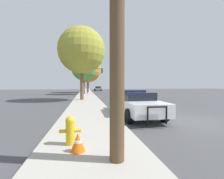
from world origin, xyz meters
TOP-DOWN VIEW (x-y plane):
  - ground_plane at (0.00, 0.00)m, footprint 110.00×110.00m
  - sidewalk_left at (-5.10, 0.00)m, footprint 3.00×110.00m
  - police_car at (-2.31, 1.73)m, footprint 2.08×5.17m
  - fire_hydrant at (-5.69, -2.28)m, footprint 0.61×0.27m
  - traffic_light at (-3.66, 22.59)m, footprint 3.11×0.35m
  - car_background_distant at (-1.51, 37.93)m, footprint 2.02×4.48m
  - tree_sidewalk_far at (-4.63, 28.49)m, footprint 6.03×6.03m
  - tree_sidewalk_mid at (-5.43, 21.50)m, footprint 4.55×4.55m
  - tree_sidewalk_near at (-5.63, 10.76)m, footprint 5.30×5.30m
  - traffic_cone at (-5.46, -2.79)m, footprint 0.38×0.38m

SIDE VIEW (x-z plane):
  - ground_plane at x=0.00m, z-range 0.00..0.00m
  - sidewalk_left at x=-5.10m, z-range 0.00..0.13m
  - traffic_cone at x=-5.46m, z-range 0.13..0.61m
  - fire_hydrant at x=-5.69m, z-range 0.16..0.97m
  - car_background_distant at x=-1.51m, z-range 0.05..1.38m
  - police_car at x=-2.31m, z-range 0.02..1.53m
  - traffic_light at x=-3.66m, z-range 1.13..6.14m
  - tree_sidewalk_mid at x=-5.43m, z-range 1.33..8.30m
  - tree_sidewalk_far at x=-4.63m, z-range 1.23..9.49m
  - tree_sidewalk_near at x=-5.63m, z-range 1.59..9.85m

